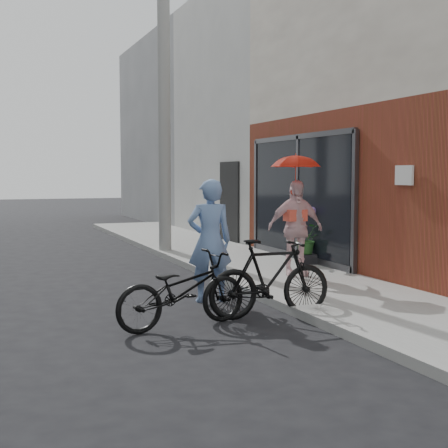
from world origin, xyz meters
TOP-DOWN VIEW (x-y plane):
  - ground at (0.00, 0.00)m, footprint 80.00×80.00m
  - sidewalk at (2.10, 2.00)m, footprint 2.20×24.00m
  - curb at (0.94, 2.00)m, footprint 0.12×24.00m
  - plaster_building at (7.20, 9.00)m, footprint 8.00×6.00m
  - east_building_far at (7.20, 16.00)m, footprint 8.00×8.00m
  - utility_pole at (1.10, 6.00)m, footprint 0.28×0.28m
  - officer at (0.22, 0.76)m, footprint 0.71×0.53m
  - bike_left at (-0.63, -0.55)m, footprint 1.80×0.91m
  - bike_right at (0.60, -0.45)m, footprint 1.69×0.49m
  - kimono_woman at (2.12, 1.72)m, footprint 1.00×0.54m
  - parasol at (2.12, 1.72)m, footprint 0.79×0.79m
  - planter at (3.00, 2.88)m, footprint 0.45×0.45m
  - potted_plant at (3.00, 2.88)m, footprint 0.53×0.46m

SIDE VIEW (x-z plane):
  - ground at x=0.00m, z-range 0.00..0.00m
  - sidewalk at x=2.10m, z-range 0.00..0.12m
  - curb at x=0.94m, z-range 0.00..0.12m
  - planter at x=3.00m, z-range 0.12..0.31m
  - bike_left at x=-0.63m, z-range 0.00..0.90m
  - bike_right at x=0.60m, z-range 0.00..1.02m
  - potted_plant at x=3.00m, z-range 0.31..0.90m
  - officer at x=0.22m, z-range 0.00..1.77m
  - kimono_woman at x=2.12m, z-range 0.12..1.74m
  - parasol at x=2.12m, z-range 1.74..2.43m
  - plaster_building at x=7.20m, z-range 0.00..7.00m
  - east_building_far at x=7.20m, z-range 0.00..7.00m
  - utility_pole at x=1.10m, z-range 0.00..7.00m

